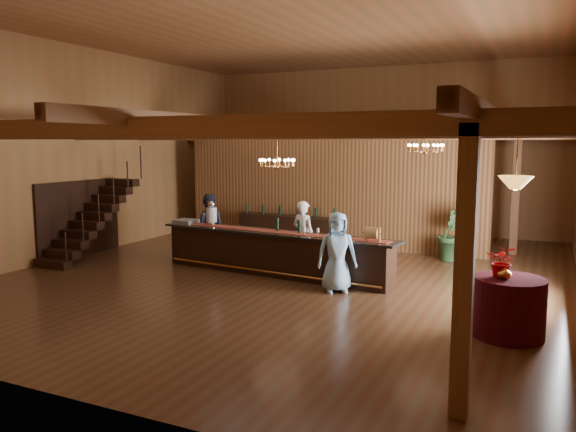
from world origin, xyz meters
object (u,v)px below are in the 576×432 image
at_px(raffle_drum, 372,233).
at_px(staff_second, 208,227).
at_px(bartender, 303,236).
at_px(beverage_dispenser, 212,214).
at_px(round_table, 509,308).
at_px(chandelier_left, 277,162).
at_px(chandelier_right, 426,148).
at_px(pendant_lamp, 516,182).
at_px(backbar_shelf, 289,231).
at_px(guest, 337,252).
at_px(tasting_bar, 274,253).
at_px(floor_plant, 453,234).

bearing_deg(raffle_drum, staff_second, 166.90).
bearing_deg(bartender, staff_second, 13.08).
relative_size(beverage_dispenser, staff_second, 0.35).
xyz_separation_m(round_table, chandelier_left, (-5.13, 2.35, 2.08)).
distance_m(beverage_dispenser, round_table, 7.42).
bearing_deg(staff_second, chandelier_right, 160.69).
distance_m(chandelier_left, bartender, 1.85).
distance_m(round_table, pendant_lamp, 1.94).
height_order(backbar_shelf, guest, guest).
xyz_separation_m(backbar_shelf, chandelier_left, (1.16, -3.14, 2.10)).
bearing_deg(round_table, bartender, 148.72).
bearing_deg(raffle_drum, round_table, -34.58).
xyz_separation_m(tasting_bar, chandelier_right, (3.03, 1.64, 2.38)).
bearing_deg(beverage_dispenser, floor_plant, 29.24).
bearing_deg(raffle_drum, chandelier_right, 71.75).
bearing_deg(chandelier_right, tasting_bar, -151.61).
distance_m(pendant_lamp, guest, 3.94).
bearing_deg(staff_second, backbar_shelf, -142.45).
bearing_deg(bartender, floor_plant, -124.11).
height_order(backbar_shelf, chandelier_left, chandelier_left).
bearing_deg(staff_second, raffle_drum, 138.40).
relative_size(raffle_drum, backbar_shelf, 0.11).
height_order(staff_second, floor_plant, staff_second).
relative_size(chandelier_right, guest, 0.49).
bearing_deg(chandelier_left, floor_plant, 41.34).
bearing_deg(chandelier_right, round_table, -61.13).
distance_m(pendant_lamp, floor_plant, 5.90).
relative_size(beverage_dispenser, raffle_drum, 1.76).
bearing_deg(pendant_lamp, bartender, 148.72).
distance_m(round_table, floor_plant, 5.66).
relative_size(chandelier_left, floor_plant, 0.57).
relative_size(tasting_bar, backbar_shelf, 1.87).
bearing_deg(guest, tasting_bar, 127.63).
bearing_deg(beverage_dispenser, staff_second, 129.74).
xyz_separation_m(beverage_dispenser, backbar_shelf, (0.67, 3.05, -0.83)).
bearing_deg(backbar_shelf, guest, -48.94).
bearing_deg(staff_second, chandelier_left, 136.07).
height_order(chandelier_left, chandelier_right, same).
height_order(raffle_drum, chandelier_left, chandelier_left).
bearing_deg(pendant_lamp, chandelier_left, 155.37).
bearing_deg(raffle_drum, floor_plant, 72.78).
relative_size(tasting_bar, guest, 3.68).
bearing_deg(chandelier_left, pendant_lamp, -24.63).
bearing_deg(backbar_shelf, bartender, -53.64).
bearing_deg(guest, bartender, 104.82).
xyz_separation_m(bartender, guest, (1.37, -1.47, -0.01)).
distance_m(chandelier_right, staff_second, 5.73).
xyz_separation_m(tasting_bar, bartender, (0.45, 0.65, 0.32)).
height_order(round_table, guest, guest).
bearing_deg(tasting_bar, bartender, 61.60).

